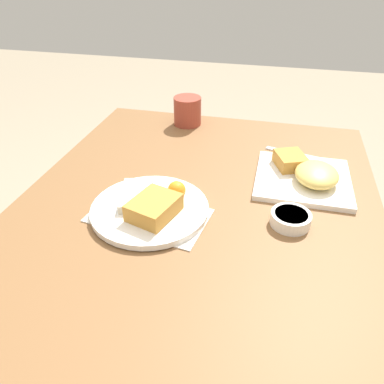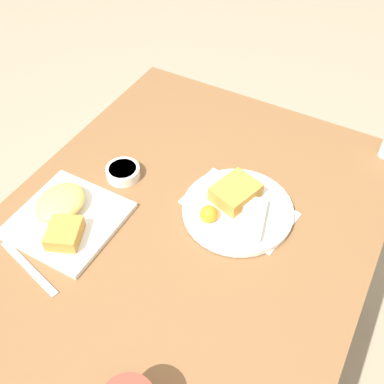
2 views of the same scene
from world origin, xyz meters
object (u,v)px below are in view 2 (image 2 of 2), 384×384
Objects in this scene: plate_square_near at (65,215)px; butter_knife at (29,268)px; plate_oval_far at (237,207)px; sauce_ramekin at (123,172)px.

plate_square_near reaches higher than butter_knife.
plate_oval_far is 3.07× the size of sauce_ramekin.
sauce_ramekin is at bearing 100.62° from butter_knife.
sauce_ramekin is at bearing -84.04° from plate_oval_far.
plate_oval_far is 1.37× the size of butter_knife.
plate_oval_far reaches higher than sauce_ramekin.
plate_square_near is 0.15m from butter_knife.
sauce_ramekin reaches higher than butter_knife.
plate_oval_far is at bearing 62.07° from butter_knife.
plate_square_near is 0.19m from sauce_ramekin.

